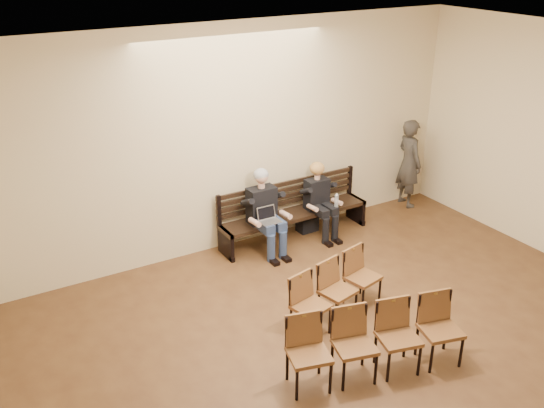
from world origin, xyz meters
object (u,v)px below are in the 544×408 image
at_px(water_bottle, 336,207).
at_px(chair_row_back, 377,343).
at_px(seated_woman, 320,204).
at_px(bench, 295,225).
at_px(laptop, 270,224).
at_px(passerby, 410,157).
at_px(chair_row_front, 338,292).
at_px(seated_man, 265,212).
at_px(bag, 307,224).

distance_m(water_bottle, chair_row_back, 3.38).
xyz_separation_m(seated_woman, chair_row_back, (-1.44, -3.22, -0.14)).
bearing_deg(bench, chair_row_back, -107.23).
height_order(seated_woman, water_bottle, seated_woman).
height_order(laptop, water_bottle, water_bottle).
distance_m(passerby, chair_row_back, 4.96).
bearing_deg(bench, laptop, -151.83).
xyz_separation_m(passerby, chair_row_front, (-3.26, -2.32, -0.54)).
xyz_separation_m(bench, passerby, (2.50, 0.10, 0.71)).
xyz_separation_m(bench, seated_man, (-0.63, -0.12, 0.43)).
distance_m(chair_row_front, chair_row_back, 1.14).
distance_m(bench, seated_woman, 0.54).
xyz_separation_m(laptop, chair_row_front, (-0.09, -1.87, -0.16)).
relative_size(laptop, passerby, 0.16).
xyz_separation_m(laptop, chair_row_back, (-0.37, -2.98, -0.14)).
bearing_deg(bag, chair_row_back, -111.51).
relative_size(seated_woman, water_bottle, 4.99).
relative_size(seated_man, laptop, 4.30).
xyz_separation_m(seated_woman, laptop, (-1.08, -0.24, 0.00)).
relative_size(seated_man, bag, 3.95).
height_order(seated_woman, passerby, passerby).
xyz_separation_m(chair_row_front, chair_row_back, (-0.28, -1.11, 0.02)).
height_order(bench, water_bottle, water_bottle).
relative_size(bench, seated_man, 1.98).
bearing_deg(seated_woman, water_bottle, -56.94).
relative_size(seated_man, seated_woman, 1.17).
relative_size(bench, water_bottle, 11.57).
bearing_deg(chair_row_front, passerby, 22.69).
height_order(seated_woman, chair_row_front, seated_woman).
height_order(water_bottle, chair_row_back, chair_row_back).
bearing_deg(chair_row_back, passerby, 58.52).
bearing_deg(bench, seated_man, -169.23).
height_order(seated_man, seated_woman, seated_man).
relative_size(water_bottle, bag, 0.67).
relative_size(seated_woman, laptop, 3.66).
height_order(water_bottle, bag, water_bottle).
height_order(bench, passerby, passerby).
relative_size(chair_row_front, chair_row_back, 0.70).
xyz_separation_m(bag, chair_row_back, (-1.35, -3.44, 0.30)).
distance_m(bench, chair_row_front, 2.36).
bearing_deg(seated_man, bag, 13.03).
bearing_deg(bag, water_bottle, -61.87).
relative_size(seated_man, passerby, 0.70).
distance_m(laptop, bag, 1.17).
xyz_separation_m(passerby, chair_row_back, (-3.54, -3.43, -0.51)).
bearing_deg(water_bottle, seated_woman, 123.06).
xyz_separation_m(bench, water_bottle, (0.57, -0.36, 0.34)).
height_order(water_bottle, chair_row_front, chair_row_front).
xyz_separation_m(bench, chair_row_front, (-0.76, -2.23, 0.17)).
distance_m(passerby, chair_row_front, 4.04).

